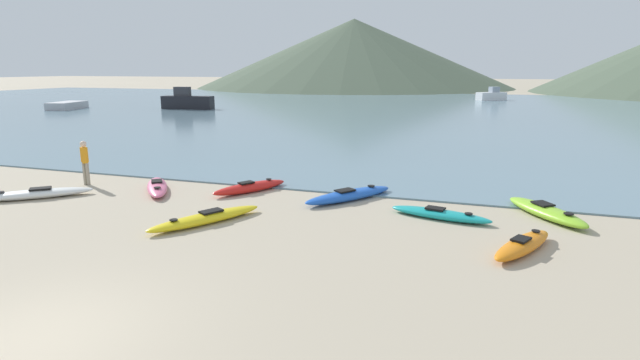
# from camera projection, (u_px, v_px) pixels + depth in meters

# --- Properties ---
(ground_plane) EXTENTS (400.00, 400.00, 0.00)m
(ground_plane) POSITION_uv_depth(u_px,v_px,m) (30.00, 342.00, 7.98)
(ground_plane) COLOR tan
(bay_water) EXTENTS (160.00, 70.00, 0.06)m
(bay_water) POSITION_uv_depth(u_px,v_px,m) (419.00, 111.00, 50.22)
(bay_water) COLOR slate
(bay_water) RESTS_ON ground_plane
(far_hill_left) EXTENTS (42.57, 42.57, 9.23)m
(far_hill_left) POSITION_uv_depth(u_px,v_px,m) (319.00, 66.00, 112.08)
(far_hill_left) COLOR #4C5B47
(far_hill_left) RESTS_ON ground_plane
(far_hill_midleft) EXTENTS (67.70, 67.70, 14.57)m
(far_hill_midleft) POSITION_uv_depth(u_px,v_px,m) (354.00, 53.00, 109.08)
(far_hill_midleft) COLOR #4C5B47
(far_hill_midleft) RESTS_ON ground_plane
(kayak_on_sand_0) EXTENTS (3.17, 2.88, 0.35)m
(kayak_on_sand_0) POSITION_uv_depth(u_px,v_px,m) (35.00, 194.00, 16.70)
(kayak_on_sand_0) COLOR white
(kayak_on_sand_0) RESTS_ON ground_plane
(kayak_on_sand_1) EXTENTS (2.24, 3.41, 0.34)m
(kayak_on_sand_1) POSITION_uv_depth(u_px,v_px,m) (206.00, 218.00, 14.03)
(kayak_on_sand_1) COLOR yellow
(kayak_on_sand_1) RESTS_ON ground_plane
(kayak_on_sand_2) EXTENTS (1.72, 2.72, 0.37)m
(kayak_on_sand_2) POSITION_uv_depth(u_px,v_px,m) (523.00, 245.00, 11.87)
(kayak_on_sand_2) COLOR orange
(kayak_on_sand_2) RESTS_ON ground_plane
(kayak_on_sand_3) EXTENTS (3.04, 1.26, 0.32)m
(kayak_on_sand_3) POSITION_uv_depth(u_px,v_px,m) (440.00, 214.00, 14.45)
(kayak_on_sand_3) COLOR teal
(kayak_on_sand_3) RESTS_ON ground_plane
(kayak_on_sand_4) EXTENTS (2.60, 3.31, 0.38)m
(kayak_on_sand_4) POSITION_uv_depth(u_px,v_px,m) (349.00, 195.00, 16.48)
(kayak_on_sand_4) COLOR blue
(kayak_on_sand_4) RESTS_ON ground_plane
(kayak_on_sand_5) EXTENTS (2.35, 2.80, 0.36)m
(kayak_on_sand_5) POSITION_uv_depth(u_px,v_px,m) (157.00, 187.00, 17.66)
(kayak_on_sand_5) COLOR #E5668C
(kayak_on_sand_5) RESTS_ON ground_plane
(kayak_on_sand_6) EXTENTS (1.99, 2.82, 0.39)m
(kayak_on_sand_6) POSITION_uv_depth(u_px,v_px,m) (250.00, 187.00, 17.54)
(kayak_on_sand_6) COLOR red
(kayak_on_sand_6) RESTS_ON ground_plane
(kayak_on_sand_7) EXTENTS (2.43, 3.06, 0.40)m
(kayak_on_sand_7) POSITION_uv_depth(u_px,v_px,m) (546.00, 211.00, 14.58)
(kayak_on_sand_7) COLOR #8CCC2D
(kayak_on_sand_7) RESTS_ON ground_plane
(person_near_waterline) EXTENTS (0.34, 0.30, 1.66)m
(person_near_waterline) POSITION_uv_depth(u_px,v_px,m) (85.00, 160.00, 18.45)
(person_near_waterline) COLOR gray
(person_near_waterline) RESTS_ON ground_plane
(moored_boat_0) EXTENTS (5.49, 2.06, 2.27)m
(moored_boat_0) POSITION_uv_depth(u_px,v_px,m) (187.00, 101.00, 51.74)
(moored_boat_0) COLOR black
(moored_boat_0) RESTS_ON bay_water
(moored_boat_1) EXTENTS (3.96, 3.51, 1.74)m
(moored_boat_1) POSITION_uv_depth(u_px,v_px,m) (492.00, 95.00, 65.78)
(moored_boat_1) COLOR white
(moored_boat_1) RESTS_ON bay_water
(moored_boat_2) EXTENTS (3.05, 4.68, 0.74)m
(moored_boat_2) POSITION_uv_depth(u_px,v_px,m) (67.00, 105.00, 51.79)
(moored_boat_2) COLOR #B2B2B7
(moored_boat_2) RESTS_ON bay_water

